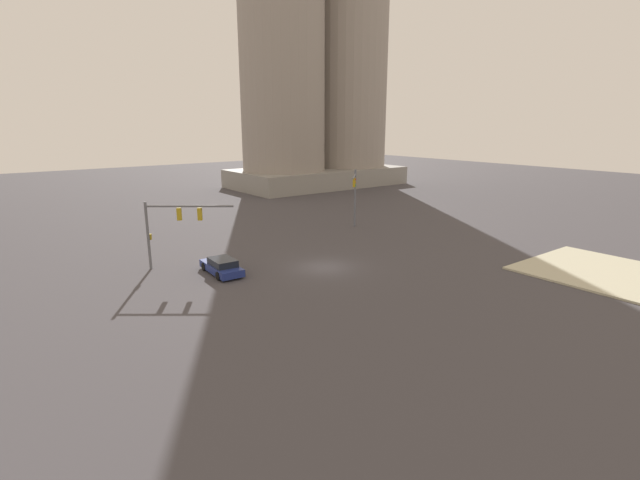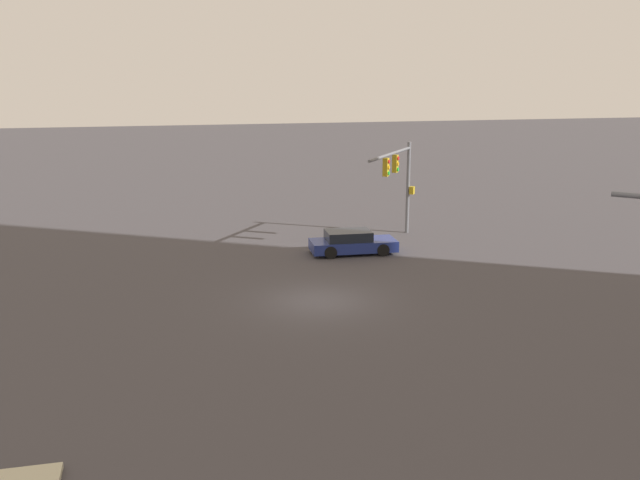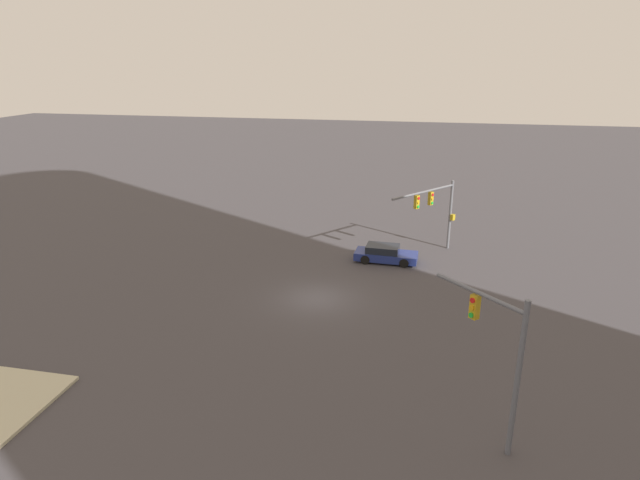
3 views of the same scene
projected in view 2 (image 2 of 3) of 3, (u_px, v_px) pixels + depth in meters
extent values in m
plane|color=#403D42|center=(318.00, 301.00, 28.85)|extent=(195.03, 195.03, 0.00)
cylinder|color=slate|center=(408.00, 188.00, 40.38)|extent=(0.21, 0.21, 5.28)
cylinder|color=slate|center=(391.00, 154.00, 36.90)|extent=(5.37, 4.13, 0.16)
cube|color=#AF9019|center=(395.00, 164.00, 37.75)|extent=(0.41, 0.40, 0.95)
cylinder|color=red|center=(398.00, 158.00, 37.62)|extent=(0.20, 0.17, 0.20)
cylinder|color=orange|center=(398.00, 164.00, 37.69)|extent=(0.20, 0.17, 0.20)
cylinder|color=green|center=(398.00, 169.00, 37.76)|extent=(0.20, 0.17, 0.20)
cube|color=#AF9019|center=(386.00, 167.00, 36.37)|extent=(0.41, 0.40, 0.95)
cylinder|color=red|center=(389.00, 162.00, 36.24)|extent=(0.20, 0.17, 0.20)
cylinder|color=orange|center=(389.00, 167.00, 36.31)|extent=(0.20, 0.17, 0.20)
cylinder|color=green|center=(389.00, 173.00, 36.38)|extent=(0.20, 0.17, 0.20)
cube|color=#AF9019|center=(412.00, 190.00, 40.31)|extent=(0.38, 0.37, 0.44)
cube|color=navy|center=(353.00, 245.00, 36.26)|extent=(1.98, 4.48, 0.55)
cube|color=black|center=(348.00, 235.00, 36.09)|extent=(1.67, 2.36, 0.50)
cylinder|color=black|center=(375.00, 242.00, 37.32)|extent=(0.25, 0.65, 0.64)
cylinder|color=black|center=(383.00, 250.00, 35.74)|extent=(0.25, 0.65, 0.64)
cylinder|color=black|center=(324.00, 245.00, 36.83)|extent=(0.25, 0.65, 0.64)
cylinder|color=black|center=(330.00, 252.00, 35.25)|extent=(0.25, 0.65, 0.64)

